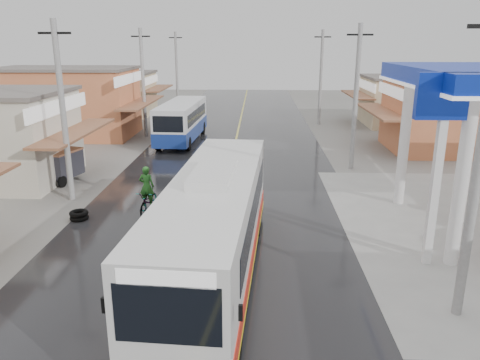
{
  "coord_description": "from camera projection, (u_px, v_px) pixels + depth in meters",
  "views": [
    {
      "loc": [
        1.57,
        -11.28,
        7.09
      ],
      "look_at": [
        0.95,
        5.33,
        2.13
      ],
      "focal_mm": 35.0,
      "sensor_mm": 36.0,
      "label": 1
    }
  ],
  "objects": [
    {
      "name": "ground",
      "position": [
        198.0,
        309.0,
        12.88
      ],
      "size": [
        120.0,
        120.0,
        0.0
      ],
      "primitive_type": "plane",
      "color": "slate",
      "rests_on": "ground"
    },
    {
      "name": "tricycle_near",
      "position": [
        62.0,
        164.0,
        24.26
      ],
      "size": [
        1.91,
        2.47,
        1.68
      ],
      "rotation": [
        0.0,
        0.0,
        -0.26
      ],
      "color": "#26262D",
      "rests_on": "ground"
    },
    {
      "name": "utility_poles_right",
      "position": [
        351.0,
        169.0,
        27.0
      ],
      "size": [
        1.6,
        36.0,
        8.0
      ],
      "primitive_type": null,
      "color": "gray",
      "rests_on": "ground"
    },
    {
      "name": "coach_bus",
      "position": [
        215.0,
        227.0,
        14.04
      ],
      "size": [
        3.23,
        11.44,
        3.53
      ],
      "rotation": [
        0.0,
        0.0,
        -0.06
      ],
      "color": "silver",
      "rests_on": "road"
    },
    {
      "name": "tyre_stack",
      "position": [
        79.0,
        215.0,
        19.22
      ],
      "size": [
        0.77,
        0.77,
        0.39
      ],
      "color": "black",
      "rests_on": "ground"
    },
    {
      "name": "utility_poles_left",
      "position": [
        116.0,
        162.0,
        28.46
      ],
      "size": [
        1.6,
        50.0,
        8.0
      ],
      "primitive_type": null,
      "color": "gray",
      "rests_on": "ground"
    },
    {
      "name": "centre_line",
      "position": [
        230.0,
        167.0,
        27.24
      ],
      "size": [
        0.15,
        90.0,
        0.01
      ],
      "primitive_type": "cube",
      "color": "#D8CC4C",
      "rests_on": "road"
    },
    {
      "name": "shopfronts_left",
      "position": [
        34.0,
        154.0,
        30.58
      ],
      "size": [
        11.0,
        44.0,
        5.2
      ],
      "primitive_type": null,
      "color": "tan",
      "rests_on": "ground"
    },
    {
      "name": "cyclist",
      "position": [
        148.0,
        198.0,
        19.81
      ],
      "size": [
        0.91,
        2.04,
        2.13
      ],
      "rotation": [
        0.0,
        0.0,
        -0.11
      ],
      "color": "black",
      "rests_on": "ground"
    },
    {
      "name": "road",
      "position": [
        230.0,
        167.0,
        27.25
      ],
      "size": [
        12.0,
        90.0,
        0.02
      ],
      "primitive_type": "cube",
      "color": "black",
      "rests_on": "ground"
    },
    {
      "name": "second_bus",
      "position": [
        182.0,
        121.0,
        33.83
      ],
      "size": [
        2.72,
        8.64,
        2.83
      ],
      "rotation": [
        0.0,
        0.0,
        -0.05
      ],
      "color": "silver",
      "rests_on": "road"
    }
  ]
}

